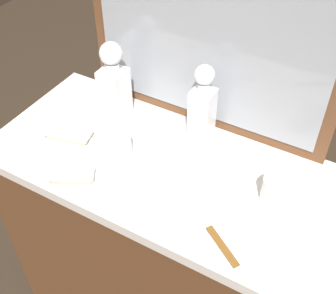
{
  "coord_description": "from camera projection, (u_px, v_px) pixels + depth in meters",
  "views": [
    {
      "loc": [
        0.49,
        -0.86,
        1.94
      ],
      "look_at": [
        0.0,
        0.0,
        1.02
      ],
      "focal_mm": 46.98,
      "sensor_mm": 36.0,
      "label": 1
    }
  ],
  "objects": [
    {
      "name": "dresser_mirror",
      "position": [
        209.0,
        39.0,
        1.35
      ],
      "size": [
        0.87,
        0.03,
        0.65
      ],
      "color": "brown",
      "rests_on": "dresser"
    },
    {
      "name": "crystal_decanter_center",
      "position": [
        202.0,
        112.0,
        1.42
      ],
      "size": [
        0.07,
        0.07,
        0.29
      ],
      "color": "white",
      "rests_on": "dresser"
    },
    {
      "name": "crystal_decanter_far_left",
      "position": [
        114.0,
        88.0,
        1.52
      ],
      "size": [
        0.09,
        0.09,
        0.29
      ],
      "color": "white",
      "rests_on": "dresser"
    },
    {
      "name": "silver_brush_right",
      "position": [
        69.0,
        135.0,
        1.5
      ],
      "size": [
        0.17,
        0.1,
        0.02
      ],
      "color": "#B7A88C",
      "rests_on": "dresser"
    },
    {
      "name": "porcelain_dish",
      "position": [
        157.0,
        192.0,
        1.32
      ],
      "size": [
        0.07,
        0.07,
        0.01
      ],
      "color": "silver",
      "rests_on": "dresser"
    },
    {
      "name": "silver_brush_far_right",
      "position": [
        72.0,
        176.0,
        1.36
      ],
      "size": [
        0.15,
        0.12,
        0.02
      ],
      "color": "#B7A88C",
      "rests_on": "dresser"
    },
    {
      "name": "tortoiseshell_comb",
      "position": [
        222.0,
        246.0,
        1.18
      ],
      "size": [
        0.13,
        0.09,
        0.01
      ],
      "color": "brown",
      "rests_on": "dresser"
    },
    {
      "name": "crystal_tumbler_center",
      "position": [
        276.0,
        192.0,
        1.27
      ],
      "size": [
        0.09,
        0.09,
        0.09
      ],
      "color": "white",
      "rests_on": "dresser"
    },
    {
      "name": "crystal_tumbler_right",
      "position": [
        120.0,
        146.0,
        1.42
      ],
      "size": [
        0.07,
        0.07,
        0.09
      ],
      "color": "white",
      "rests_on": "dresser"
    },
    {
      "name": "dresser",
      "position": [
        168.0,
        249.0,
        1.73
      ],
      "size": [
        1.2,
        0.55,
        0.94
      ],
      "color": "brown",
      "rests_on": "ground_plane"
    }
  ]
}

